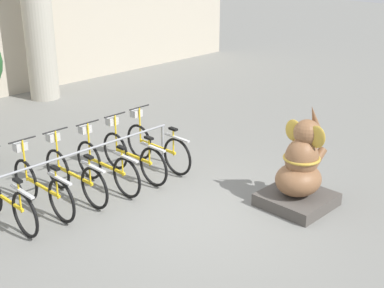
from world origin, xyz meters
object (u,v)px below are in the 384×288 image
Objects in this scene: bicycle_4 at (132,155)px; bicycle_0 at (6,198)px; bicycle_2 at (74,174)px; bicycle_5 at (156,146)px; bicycle_3 at (106,165)px; elephant_statue at (300,173)px; bicycle_1 at (41,186)px.

bicycle_0 is at bearing 179.40° from bicycle_4.
bicycle_5 is at bearing 0.04° from bicycle_2.
elephant_statue is at bearing -56.99° from bicycle_3.
bicycle_2 is at bearing 0.46° from bicycle_0.
bicycle_1 is at bearing 179.15° from bicycle_4.
bicycle_0 and bicycle_4 have the same top height.
bicycle_0 is 1.00× the size of bicycle_5.
bicycle_1 and bicycle_2 have the same top height.
bicycle_2 is 1.00× the size of bicycle_4.
bicycle_5 is (0.62, 0.04, 0.00)m from bicycle_4.
bicycle_5 is at bearing 3.44° from bicycle_4.
bicycle_3 is at bearing -178.13° from bicycle_4.
bicycle_3 is 1.00× the size of bicycle_5.
bicycle_5 is (2.49, 0.01, 0.00)m from bicycle_1.
elephant_statue is (0.58, -2.88, 0.15)m from bicycle_5.
bicycle_4 is 3.09m from elephant_statue.
bicycle_4 is at bearing -176.56° from bicycle_5.
bicycle_1 is at bearing 0.17° from bicycle_0.
bicycle_0 is 1.00× the size of bicycle_1.
bicycle_3 is (1.25, -0.05, 0.00)m from bicycle_1.
bicycle_5 is 2.94m from elephant_statue.
bicycle_1 and bicycle_4 have the same top height.
bicycle_2 is at bearing 130.48° from elephant_statue.
elephant_statue is (3.08, -2.87, 0.15)m from bicycle_1.
bicycle_3 is at bearing -1.42° from bicycle_0.
bicycle_0 is 0.62m from bicycle_1.
bicycle_1 is 0.62m from bicycle_2.
bicycle_0 and bicycle_2 have the same top height.
elephant_statue reaches higher than bicycle_2.
elephant_statue reaches higher than bicycle_0.
bicycle_0 is at bearing 142.25° from elephant_statue.
bicycle_2 is 1.25m from bicycle_4.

